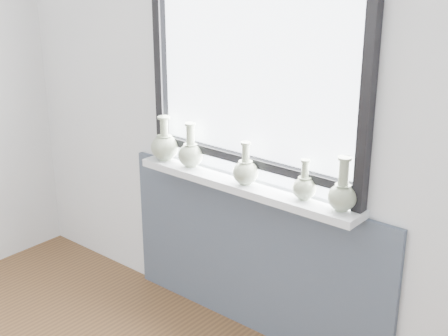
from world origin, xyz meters
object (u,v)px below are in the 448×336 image
Objects in this scene: vase_c at (245,171)px; vase_a at (165,145)px; vase_b at (191,153)px; windowsill at (244,186)px; vase_d at (304,186)px; vase_e at (342,194)px.

vase_a is at bearing 179.22° from vase_c.
vase_a is 0.19m from vase_b.
vase_b is (0.19, 0.01, -0.00)m from vase_a.
vase_a is (-0.56, -0.01, 0.10)m from windowsill.
vase_e is (0.20, -0.00, 0.02)m from vase_d.
vase_e is at bearing 0.28° from vase_b.
vase_c is at bearing -0.78° from vase_a.
vase_d is 0.78× the size of vase_e.
vase_b is (-0.37, 0.00, 0.10)m from windowsill.
vase_d is (0.34, 0.02, -0.01)m from vase_c.
windowsill is 0.57m from vase_e.
vase_a is at bearing -179.28° from vase_e.
vase_a is 1.12m from vase_e.
windowsill is at bearing 0.77° from vase_a.
windowsill is 6.67× the size of vase_d.
vase_c is 1.12× the size of vase_d.
vase_d is (0.73, 0.01, -0.01)m from vase_b.
windowsill is at bearing -0.31° from vase_b.
vase_b reaches higher than vase_c.
vase_d is (0.36, 0.01, 0.08)m from windowsill.
vase_c is 0.34m from vase_d.
vase_b is at bearing -179.48° from vase_d.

